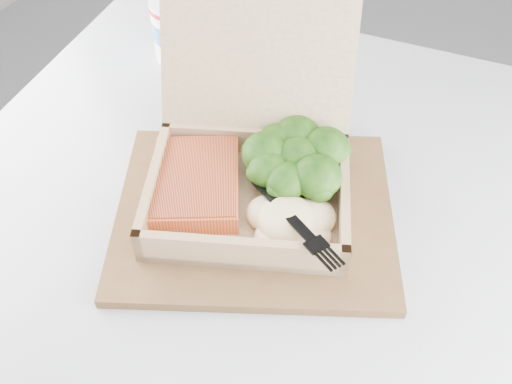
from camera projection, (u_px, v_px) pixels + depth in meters
The scene contains 9 objects.
cafe_table at pixel (263, 302), 0.82m from camera, with size 0.92×0.92×0.74m.
serving_tray at pixel (254, 213), 0.67m from camera, with size 0.32×0.26×0.01m, color brown.
takeout_container at pixel (251, 150), 0.66m from camera, with size 0.31×0.33×0.20m.
salmon_fillet at pixel (196, 183), 0.66m from camera, with size 0.10×0.13×0.03m, color orange.
broccoli_pile at pixel (297, 165), 0.67m from camera, with size 0.13×0.13×0.05m, color #366917, non-canonical shape.
mashed_potatoes at pixel (287, 219), 0.62m from camera, with size 0.11×0.09×0.04m, color beige.
plastic_fork at pixel (272, 196), 0.62m from camera, with size 0.14×0.09×0.02m.
paper_cup at pixel (177, 28), 0.85m from camera, with size 0.08×0.08×0.10m.
receipt at pixel (288, 124), 0.78m from camera, with size 0.08×0.15×0.00m, color silver.
Camera 1 is at (-0.13, -0.46, 1.28)m, focal length 40.00 mm.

